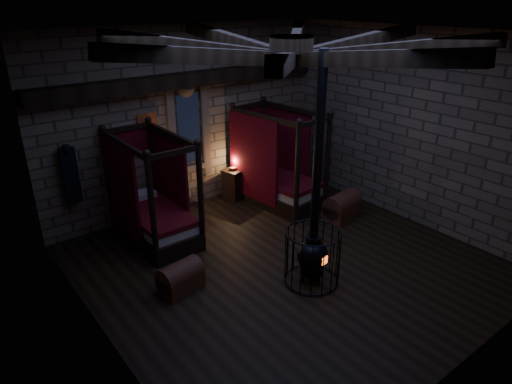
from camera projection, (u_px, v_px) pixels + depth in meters
room at (287, 63)px, 7.39m from camera, size 7.02×7.02×4.29m
bed_left at (154, 213)px, 9.54m from camera, size 1.14×2.15×2.24m
bed_right at (276, 180)px, 11.21m from camera, size 1.39×2.32×2.31m
trunk_left at (181, 278)px, 7.93m from camera, size 0.81×0.58×0.55m
trunk_right at (342, 207)px, 10.48m from camera, size 0.93×0.66×0.63m
nightstand_left at (166, 206)px, 10.39m from camera, size 0.48×0.46×0.80m
nightstand_right at (234, 184)px, 11.43m from camera, size 0.59×0.57×0.85m
stove at (313, 252)px, 8.01m from camera, size 0.99×0.99×4.05m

